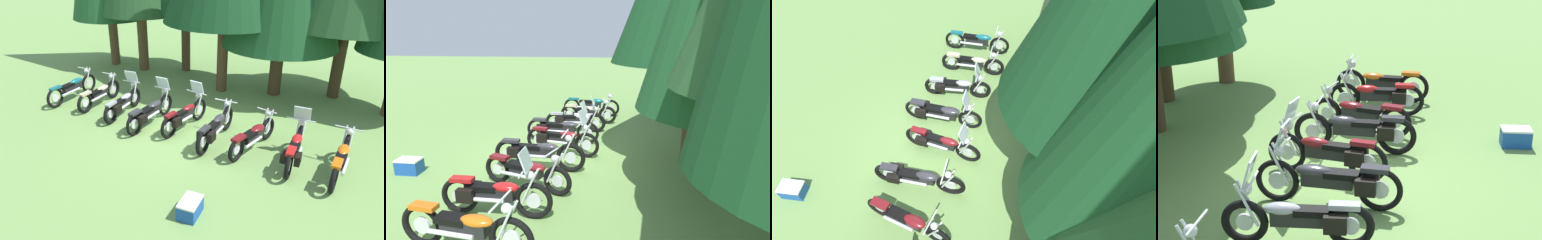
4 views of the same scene
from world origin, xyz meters
The scene contains 9 objects.
ground_plane centered at (0.00, 0.00, 0.00)m, with size 80.00×80.00×0.00m, color #6B934C.
motorcycle_2 centered at (-2.30, 0.19, 0.44)m, with size 0.66×2.18×1.35m.
motorcycle_3 centered at (-1.09, -0.09, 0.48)m, with size 0.71×2.41×1.38m.
motorcycle_4 centered at (0.01, 0.09, 0.47)m, with size 0.87×2.22×1.38m.
motorcycle_5 centered at (1.17, -0.32, 0.47)m, with size 0.71×2.43×1.04m.
motorcycle_6 centered at (2.29, -0.30, 0.43)m, with size 0.89×2.20×0.99m.
motorcycle_7 centered at (3.45, -0.61, 0.48)m, with size 0.75×2.23×1.38m.
motorcycle_8 centered at (4.58, -0.66, 0.46)m, with size 0.69×2.34×1.03m.
picnic_cooler centered at (1.78, -3.49, 0.19)m, with size 0.40×0.60×0.38m.
Camera 4 is at (-9.33, -1.19, 4.43)m, focal length 54.14 mm.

